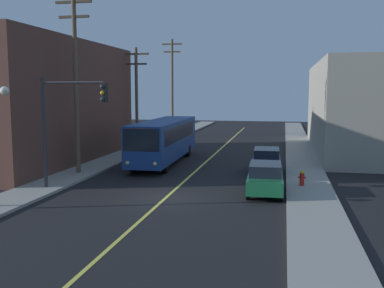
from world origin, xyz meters
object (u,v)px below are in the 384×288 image
(utility_pole_mid, at_px, (137,93))
(utility_pole_near, at_px, (76,76))
(traffic_signal_left_corner, at_px, (70,112))
(utility_pole_far, at_px, (172,83))
(fire_hydrant, at_px, (302,178))
(parked_car_green, at_px, (265,178))
(parked_car_blue, at_px, (267,160))
(city_bus, at_px, (164,139))

(utility_pole_mid, bearing_deg, utility_pole_near, -88.43)
(utility_pole_near, relative_size, traffic_signal_left_corner, 1.89)
(utility_pole_mid, distance_m, utility_pole_far, 12.87)
(traffic_signal_left_corner, distance_m, fire_hydrant, 13.23)
(traffic_signal_left_corner, bearing_deg, parked_car_green, 8.31)
(parked_car_green, distance_m, parked_car_blue, 6.18)
(utility_pole_far, bearing_deg, utility_pole_mid, -90.55)
(parked_car_green, relative_size, utility_pole_far, 0.39)
(city_bus, height_order, parked_car_blue, city_bus)
(utility_pole_mid, relative_size, utility_pole_far, 0.81)
(utility_pole_near, relative_size, utility_pole_far, 1.00)
(utility_pole_near, xyz_separation_m, utility_pole_mid, (-0.35, 12.81, -1.11))
(parked_car_blue, relative_size, fire_hydrant, 5.29)
(utility_pole_near, relative_size, utility_pole_mid, 1.23)
(city_bus, relative_size, parked_car_green, 2.74)
(utility_pole_far, height_order, fire_hydrant, utility_pole_far)
(fire_hydrant, bearing_deg, parked_car_blue, 115.90)
(parked_car_blue, xyz_separation_m, utility_pole_near, (-11.93, -3.19, 5.51))
(city_bus, bearing_deg, parked_car_green, -48.16)
(city_bus, relative_size, traffic_signal_left_corner, 2.03)
(fire_hydrant, bearing_deg, city_bus, 144.41)
(city_bus, height_order, utility_pole_mid, utility_pole_mid)
(parked_car_green, height_order, utility_pole_near, utility_pole_near)
(utility_pole_far, bearing_deg, traffic_signal_left_corner, -86.13)
(utility_pole_far, bearing_deg, utility_pole_near, -89.49)
(traffic_signal_left_corner, bearing_deg, utility_pole_mid, 97.11)
(parked_car_green, height_order, parked_car_blue, same)
(fire_hydrant, bearing_deg, utility_pole_far, 118.05)
(parked_car_blue, bearing_deg, utility_pole_near, -165.04)
(utility_pole_near, bearing_deg, utility_pole_far, 90.51)
(utility_pole_near, xyz_separation_m, fire_hydrant, (14.07, -1.21, -5.77))
(traffic_signal_left_corner, relative_size, fire_hydrant, 7.14)
(city_bus, bearing_deg, utility_pole_far, 102.58)
(utility_pole_far, relative_size, traffic_signal_left_corner, 1.90)
(parked_car_green, xyz_separation_m, utility_pole_far, (-12.34, 28.62, 5.54))
(utility_pole_near, bearing_deg, fire_hydrant, -4.91)
(utility_pole_mid, bearing_deg, parked_car_green, -51.73)
(city_bus, xyz_separation_m, traffic_signal_left_corner, (-2.37, -10.36, 2.49))
(parked_car_blue, relative_size, utility_pole_far, 0.39)
(city_bus, xyz_separation_m, utility_pole_near, (-4.18, -5.87, 4.54))
(city_bus, relative_size, parked_car_blue, 2.74)
(utility_pole_near, bearing_deg, city_bus, 54.53)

